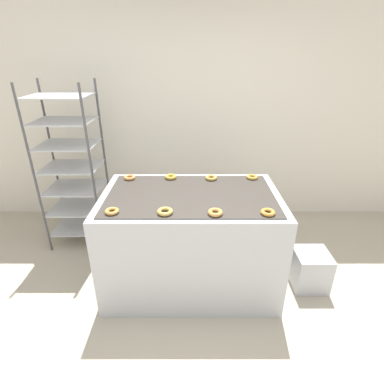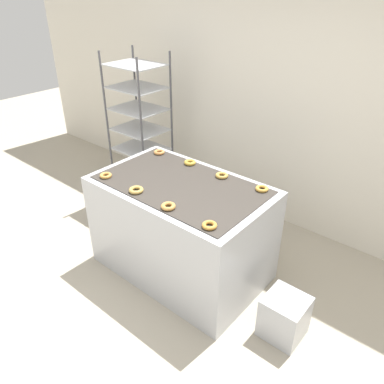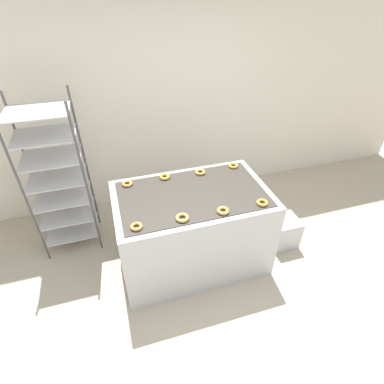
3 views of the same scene
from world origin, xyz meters
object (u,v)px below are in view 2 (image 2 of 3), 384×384
(baking_rack_cart, at_px, (140,129))
(donut_near_left, at_px, (106,175))
(donut_near_right, at_px, (209,225))
(donut_far_midright, at_px, (222,175))
(glaze_bin, at_px, (284,317))
(donut_near_midleft, at_px, (136,190))
(fryer_machine, at_px, (181,228))
(donut_far_left, at_px, (159,152))
(donut_far_midleft, at_px, (190,162))
(donut_near_midright, at_px, (168,206))
(donut_far_right, at_px, (262,189))

(baking_rack_cart, height_order, donut_near_left, baking_rack_cart)
(donut_near_right, relative_size, donut_far_midright, 0.97)
(baking_rack_cart, height_order, glaze_bin, baking_rack_cart)
(donut_far_midright, bearing_deg, donut_near_midleft, -120.07)
(fryer_machine, relative_size, donut_near_left, 14.36)
(donut_far_left, bearing_deg, donut_near_right, -30.44)
(donut_far_midleft, bearing_deg, donut_near_right, -42.08)
(donut_near_left, xyz_separation_m, donut_near_midright, (0.77, -0.02, 0.00))
(baking_rack_cart, relative_size, donut_near_midleft, 14.83)
(donut_near_midleft, bearing_deg, donut_near_midright, -2.23)
(fryer_machine, height_order, donut_far_midright, donut_far_midright)
(donut_near_midright, relative_size, donut_far_right, 1.05)
(baking_rack_cart, height_order, donut_far_midright, baking_rack_cart)
(fryer_machine, xyz_separation_m, donut_near_midright, (0.18, -0.35, 0.48))
(glaze_bin, relative_size, donut_near_midleft, 3.00)
(donut_far_left, height_order, donut_far_right, donut_far_left)
(donut_near_left, distance_m, donut_far_midright, 1.02)
(donut_near_midleft, xyz_separation_m, donut_far_left, (-0.39, 0.67, -0.00))
(baking_rack_cart, relative_size, donut_near_left, 16.74)
(baking_rack_cart, height_order, donut_far_right, baking_rack_cart)
(fryer_machine, xyz_separation_m, donut_far_midleft, (-0.19, 0.35, 0.48))
(donut_near_left, relative_size, donut_near_right, 0.98)
(donut_near_midleft, bearing_deg, baking_rack_cart, 135.88)
(donut_far_right, bearing_deg, fryer_machine, -149.12)
(donut_far_right, bearing_deg, donut_near_midleft, -138.61)
(donut_near_right, distance_m, donut_far_left, 1.35)
(donut_near_left, height_order, donut_near_right, same)
(donut_far_midleft, bearing_deg, donut_far_left, -178.13)
(donut_near_left, bearing_deg, donut_far_midright, 40.07)
(glaze_bin, height_order, donut_near_right, donut_near_right)
(glaze_bin, bearing_deg, donut_far_midleft, 162.23)
(glaze_bin, distance_m, donut_far_left, 1.91)
(donut_far_left, xyz_separation_m, donut_far_right, (1.17, 0.01, -0.00))
(donut_near_right, distance_m, donut_far_right, 0.70)
(donut_near_midright, height_order, donut_far_midright, donut_near_midright)
(donut_far_midright, height_order, donut_far_right, donut_far_midright)
(donut_far_midleft, xyz_separation_m, donut_far_midright, (0.39, -0.02, -0.00))
(donut_near_midright, distance_m, donut_far_midright, 0.68)
(fryer_machine, height_order, donut_near_left, donut_near_left)
(fryer_machine, bearing_deg, donut_near_left, -150.82)
(glaze_bin, distance_m, donut_near_midright, 1.24)
(donut_far_left, bearing_deg, donut_near_left, -90.55)
(donut_near_midleft, bearing_deg, donut_far_midleft, 90.08)
(baking_rack_cart, bearing_deg, donut_far_right, -11.22)
(donut_near_right, bearing_deg, glaze_bin, 27.00)
(baking_rack_cart, xyz_separation_m, donut_near_right, (1.86, -1.07, 0.04))
(baking_rack_cart, distance_m, donut_near_midleft, 1.52)
(donut_near_left, xyz_separation_m, donut_far_midright, (0.78, 0.66, 0.00))
(donut_far_left, distance_m, donut_far_right, 1.17)
(donut_near_right, relative_size, donut_far_midleft, 0.98)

